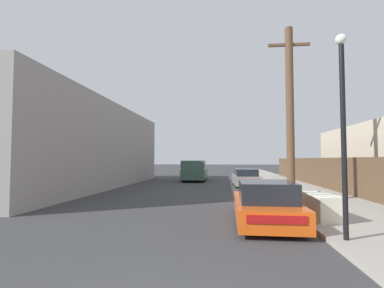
% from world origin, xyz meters
% --- Properties ---
extents(sidewalk_curb, '(4.20, 63.00, 0.12)m').
position_xyz_m(sidewalk_curb, '(5.30, 23.50, 0.06)').
color(sidewalk_curb, '#9E998E').
rests_on(sidewalk_curb, ground).
extents(discarded_fridge, '(0.90, 1.81, 0.80)m').
position_xyz_m(discarded_fridge, '(3.77, 7.07, 0.51)').
color(discarded_fridge, silver).
rests_on(discarded_fridge, sidewalk_curb).
extents(parked_sports_car_red, '(1.88, 4.53, 1.30)m').
position_xyz_m(parked_sports_car_red, '(2.06, 6.80, 0.58)').
color(parked_sports_car_red, '#E05114').
rests_on(parked_sports_car_red, ground).
extents(car_parked_mid, '(1.93, 4.74, 1.26)m').
position_xyz_m(car_parked_mid, '(2.37, 19.61, 0.60)').
color(car_parked_mid, gray).
rests_on(car_parked_mid, ground).
extents(pickup_truck, '(2.10, 5.27, 1.85)m').
position_xyz_m(pickup_truck, '(-1.85, 24.19, 0.92)').
color(pickup_truck, '#385647').
rests_on(pickup_truck, ground).
extents(utility_pole, '(1.80, 0.34, 7.70)m').
position_xyz_m(utility_pole, '(3.69, 10.70, 4.05)').
color(utility_pole, brown).
rests_on(utility_pole, sidewalk_curb).
extents(street_lamp, '(0.26, 0.26, 4.83)m').
position_xyz_m(street_lamp, '(3.57, 4.59, 2.91)').
color(street_lamp, black).
rests_on(street_lamp, sidewalk_curb).
extents(wooden_fence, '(0.08, 33.62, 1.94)m').
position_xyz_m(wooden_fence, '(7.25, 16.40, 1.09)').
color(wooden_fence, brown).
rests_on(wooden_fence, sidewalk_curb).
extents(building_left_block, '(7.00, 21.32, 5.80)m').
position_xyz_m(building_left_block, '(-9.98, 17.49, 2.90)').
color(building_left_block, gray).
rests_on(building_left_block, ground).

